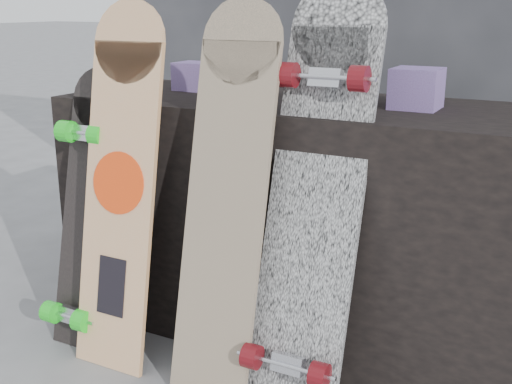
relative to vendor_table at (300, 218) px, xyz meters
The scene contains 9 objects.
vendor_table is the anchor object (origin of this frame).
booth 1.10m from the vendor_table, 90.00° to the left, with size 2.40×0.22×2.20m.
merch_box_purple 0.63m from the vendor_table, behind, with size 0.18×0.12×0.10m, color #5D3F81.
merch_box_small 0.58m from the vendor_table, ahead, with size 0.14×0.14×0.12m, color #5D3F81.
merch_box_flat 0.44m from the vendor_table, 24.91° to the left, with size 0.22×0.10×0.06m, color #D1B78C.
longboard_geisha 0.62m from the vendor_table, 134.76° to the right, with size 0.25×0.23×1.12m.
longboard_celtic 0.45m from the vendor_table, 97.13° to the right, with size 0.25×0.27×1.13m.
longboard_cascadia 0.43m from the vendor_table, 60.31° to the right, with size 0.27×0.40×1.18m.
skateboard_dark 0.71m from the vendor_table, 146.44° to the right, with size 0.20×0.29×0.91m.
Camera 1 is at (0.83, -1.40, 1.10)m, focal length 45.00 mm.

